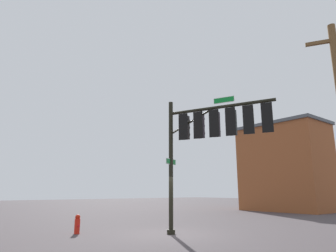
% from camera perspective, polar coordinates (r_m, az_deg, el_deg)
% --- Properties ---
extents(ground_plane, '(120.00, 120.00, 0.00)m').
position_cam_1_polar(ground_plane, '(13.85, 0.60, -20.20)').
color(ground_plane, '#463F42').
extents(signal_pole_assembly, '(4.66, 2.53, 6.08)m').
position_cam_1_polar(signal_pole_assembly, '(13.17, 8.82, -0.92)').
color(signal_pole_assembly, black).
rests_on(signal_pole_assembly, ground_plane).
extents(fire_hydrant, '(0.33, 0.24, 0.83)m').
position_cam_1_polar(fire_hydrant, '(14.49, -17.12, -17.69)').
color(fire_hydrant, red).
rests_on(fire_hydrant, ground_plane).
extents(brick_building, '(8.15, 5.32, 8.45)m').
position_cam_1_polar(brick_building, '(31.67, 21.65, -7.33)').
color(brick_building, brown).
rests_on(brick_building, ground_plane).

